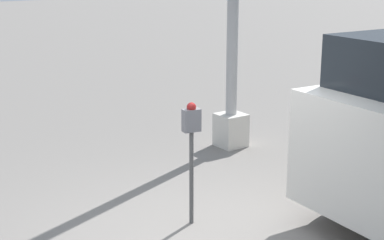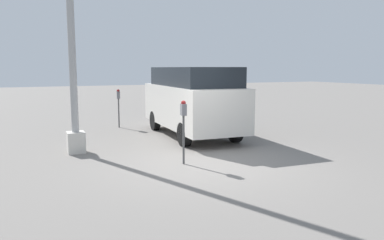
{
  "view_description": "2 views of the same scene",
  "coord_description": "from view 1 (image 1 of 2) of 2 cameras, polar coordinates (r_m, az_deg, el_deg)",
  "views": [
    {
      "loc": [
        -3.41,
        -4.84,
        3.0
      ],
      "look_at": [
        -0.0,
        0.06,
        1.37
      ],
      "focal_mm": 55.0,
      "sensor_mm": 36.0,
      "label": 1
    },
    {
      "loc": [
        -7.46,
        3.75,
        2.19
      ],
      "look_at": [
        -0.08,
        0.33,
        1.06
      ],
      "focal_mm": 35.0,
      "sensor_mm": 36.0,
      "label": 2
    }
  ],
  "objects": [
    {
      "name": "lamp_post",
      "position": [
        9.42,
        4.0,
        10.96
      ],
      "size": [
        0.44,
        0.44,
        6.27
      ],
      "color": "beige",
      "rests_on": "ground"
    },
    {
      "name": "parking_meter_near",
      "position": [
        6.67,
        -0.06,
        -1.5
      ],
      "size": [
        0.22,
        0.14,
        1.47
      ],
      "rotation": [
        0.0,
        0.0,
        -0.17
      ],
      "color": "#4C4C4C",
      "rests_on": "ground"
    }
  ]
}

